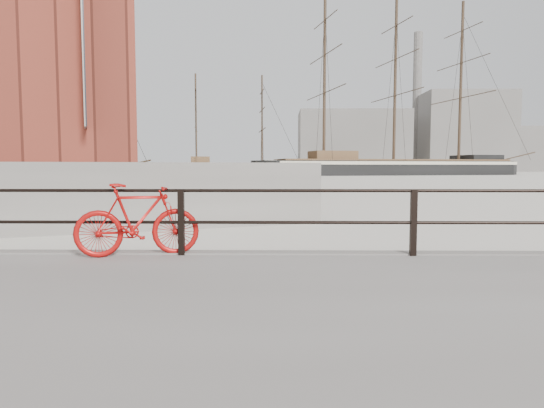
% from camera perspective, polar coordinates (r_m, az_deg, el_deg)
% --- Properties ---
extents(ground, '(400.00, 400.00, 0.00)m').
position_cam_1_polar(ground, '(7.86, 15.87, -8.16)').
color(ground, white).
rests_on(ground, ground).
extents(far_quay, '(78.44, 148.07, 1.80)m').
position_cam_1_polar(far_quay, '(88.02, -24.76, 3.53)').
color(far_quay, gray).
rests_on(far_quay, ground).
extents(guardrail, '(28.00, 0.10, 1.00)m').
position_cam_1_polar(guardrail, '(7.58, 16.30, -2.12)').
color(guardrail, black).
rests_on(guardrail, promenade).
extents(bicycle, '(1.82, 0.75, 1.09)m').
position_cam_1_polar(bicycle, '(7.50, -15.54, -1.81)').
color(bicycle, '#B00D0B').
rests_on(bicycle, promenade).
extents(barque_black, '(65.95, 35.79, 35.33)m').
position_cam_1_polar(barque_black, '(96.75, 14.09, 3.32)').
color(barque_black, black).
rests_on(barque_black, ground).
extents(schooner_mid, '(28.25, 15.01, 19.55)m').
position_cam_1_polar(schooner_mid, '(91.21, -5.00, 3.38)').
color(schooner_mid, beige).
rests_on(schooner_mid, ground).
extents(schooner_left, '(24.56, 14.29, 17.68)m').
position_cam_1_polar(schooner_left, '(81.71, -21.67, 2.95)').
color(schooner_left, beige).
rests_on(schooner_left, ground).
extents(apartment_cream, '(24.16, 21.40, 21.20)m').
position_cam_1_polar(apartment_cream, '(78.94, -26.98, 11.77)').
color(apartment_cream, beige).
rests_on(apartment_cream, far_quay).
extents(apartment_grey, '(26.02, 22.15, 23.20)m').
position_cam_1_polar(apartment_grey, '(100.81, -25.73, 10.69)').
color(apartment_grey, '#9C9C97').
rests_on(apartment_grey, far_quay).
extents(apartment_brick, '(27.87, 22.90, 21.20)m').
position_cam_1_polar(apartment_brick, '(123.54, -24.86, 9.02)').
color(apartment_brick, brown).
rests_on(apartment_brick, far_quay).
extents(industrial_west, '(32.00, 18.00, 18.00)m').
position_cam_1_polar(industrial_west, '(149.22, 9.41, 7.20)').
color(industrial_west, gray).
rests_on(industrial_west, ground).
extents(industrial_mid, '(26.00, 20.00, 24.00)m').
position_cam_1_polar(industrial_mid, '(163.05, 21.52, 7.77)').
color(industrial_mid, gray).
rests_on(industrial_mid, ground).
extents(industrial_east, '(20.00, 16.00, 14.00)m').
position_cam_1_polar(industrial_east, '(176.66, 27.93, 5.66)').
color(industrial_east, gray).
rests_on(industrial_east, ground).
extents(smokestack, '(2.80, 2.80, 44.00)m').
position_cam_1_polar(smokestack, '(164.70, 16.68, 11.35)').
color(smokestack, gray).
rests_on(smokestack, ground).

